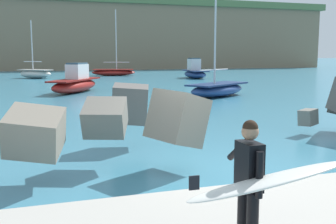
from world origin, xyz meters
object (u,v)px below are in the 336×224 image
object	(u,v)px
boat_mid_left	(218,89)
boat_far_centre	(35,73)
boat_mid_right	(113,72)
boat_near_left	(75,83)
surfer_with_board	(256,181)
boat_near_centre	(195,72)

from	to	relation	value
boat_mid_left	boat_far_centre	distance (m)	27.04
boat_mid_left	boat_mid_right	world-z (taller)	boat_mid_right
boat_mid_right	boat_far_centre	bearing A→B (deg)	-164.51
boat_mid_left	boat_mid_right	xyz separation A→B (m)	(-1.66, 27.26, -0.01)
boat_near_left	surfer_with_board	bearing A→B (deg)	-91.02
boat_far_centre	boat_mid_right	bearing A→B (deg)	15.49
boat_mid_left	boat_mid_right	distance (m)	27.32
boat_near_centre	boat_mid_left	xyz separation A→B (m)	(-6.15, -19.10, -0.21)
surfer_with_board	boat_far_centre	distance (m)	44.90
boat_near_centre	boat_near_left	bearing A→B (deg)	-138.07
boat_near_left	boat_far_centre	size ratio (longest dim) A/B	0.93
surfer_with_board	boat_near_left	bearing A→B (deg)	88.98
surfer_with_board	boat_mid_right	size ratio (longest dim) A/B	0.25
boat_mid_left	boat_near_centre	bearing A→B (deg)	72.15
boat_near_left	boat_near_centre	world-z (taller)	boat_near_centre
surfer_with_board	boat_far_centre	world-z (taller)	boat_far_centre
surfer_with_board	boat_far_centre	bearing A→B (deg)	92.68
boat_near_left	boat_mid_right	distance (m)	22.48
boat_near_left	boat_mid_left	world-z (taller)	boat_mid_left
boat_mid_left	boat_mid_right	size ratio (longest dim) A/B	0.81
boat_near_centre	boat_mid_left	distance (m)	20.06
boat_mid_right	surfer_with_board	bearing A→B (deg)	-98.83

